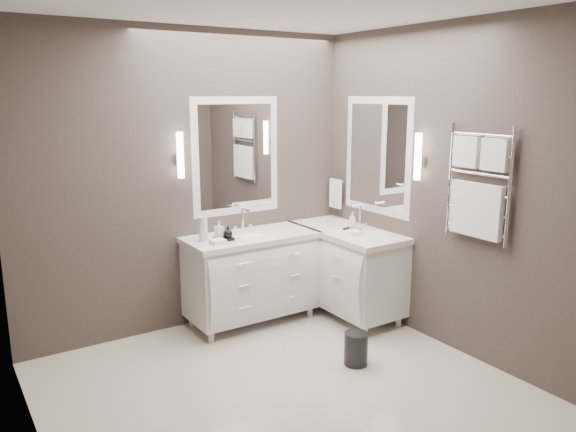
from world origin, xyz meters
TOP-DOWN VIEW (x-y plane):
  - floor at (0.00, 0.00)m, footprint 3.20×3.00m
  - ceiling at (0.00, 0.00)m, footprint 3.20×3.00m
  - wall_back at (0.00, 1.50)m, footprint 3.20×0.01m
  - wall_front at (0.00, -1.50)m, footprint 3.20×0.01m
  - wall_left at (-1.60, 0.00)m, footprint 0.01×3.00m
  - wall_right at (1.60, 0.00)m, footprint 0.01×3.00m
  - vanity_back at (0.45, 1.23)m, footprint 1.24×0.59m
  - vanity_right at (1.33, 0.90)m, footprint 0.59×1.24m
  - mirror_back at (0.45, 1.49)m, footprint 0.90×0.02m
  - mirror_right at (1.59, 0.80)m, footprint 0.02×0.90m
  - sconce_back at (-0.13, 1.43)m, footprint 0.06×0.06m
  - sconce_right at (1.53, 0.22)m, footprint 0.06×0.06m
  - towel_bar_corner at (1.54, 1.36)m, footprint 0.03×0.22m
  - towel_ladder at (1.55, -0.40)m, footprint 0.06×0.58m
  - waste_bin at (0.71, 0.00)m, footprint 0.23×0.23m
  - amenity_tray_back at (0.14, 1.18)m, footprint 0.19×0.15m
  - amenity_tray_right at (1.32, 0.82)m, footprint 0.15×0.17m
  - water_bottle at (-0.02, 1.24)m, footprint 0.09×0.09m
  - soap_bottle_a at (0.11, 1.20)m, footprint 0.08×0.08m
  - soap_bottle_b at (0.17, 1.15)m, footprint 0.09×0.09m
  - soap_bottle_c at (1.32, 0.82)m, footprint 0.07×0.07m

SIDE VIEW (x-z plane):
  - floor at x=0.00m, z-range -0.01..0.00m
  - waste_bin at x=0.71m, z-range 0.00..0.27m
  - vanity_back at x=0.45m, z-range 0.00..0.97m
  - vanity_right at x=1.33m, z-range 0.00..0.97m
  - amenity_tray_right at x=1.32m, z-range 0.85..0.87m
  - amenity_tray_back at x=0.14m, z-range 0.85..0.88m
  - soap_bottle_b at x=0.17m, z-range 0.88..0.98m
  - soap_bottle_a at x=0.11m, z-range 0.88..1.02m
  - soap_bottle_c at x=1.32m, z-range 0.87..1.03m
  - water_bottle at x=-0.02m, z-range 0.85..1.07m
  - towel_bar_corner at x=1.54m, z-range 0.97..1.27m
  - wall_back at x=0.00m, z-range 0.00..2.70m
  - wall_front at x=0.00m, z-range 0.00..2.70m
  - wall_left at x=-1.60m, z-range 0.00..2.70m
  - wall_right at x=1.60m, z-range 0.00..2.70m
  - towel_ladder at x=1.55m, z-range 0.94..1.84m
  - mirror_back at x=0.45m, z-range 1.00..2.10m
  - mirror_right at x=1.59m, z-range 1.00..2.10m
  - sconce_back at x=-0.13m, z-range 1.39..1.79m
  - sconce_right at x=1.53m, z-range 1.39..1.79m
  - ceiling at x=0.00m, z-range 2.70..2.71m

